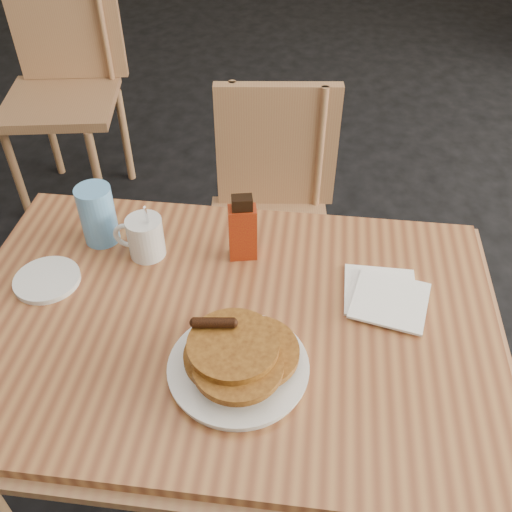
{
  "coord_description": "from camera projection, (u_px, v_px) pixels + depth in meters",
  "views": [
    {
      "loc": [
        0.12,
        -0.81,
        1.63
      ],
      "look_at": [
        0.0,
        0.03,
        0.86
      ],
      "focal_mm": 40.0,
      "sensor_mm": 36.0,
      "label": 1
    }
  ],
  "objects": [
    {
      "name": "pancake_plate",
      "position": [
        238.0,
        360.0,
        1.05
      ],
      "size": [
        0.26,
        0.26,
        0.1
      ],
      "rotation": [
        0.0,
        0.0,
        -0.3
      ],
      "color": "silver",
      "rests_on": "main_table"
    },
    {
      "name": "floor",
      "position": [
        254.0,
        475.0,
        1.7
      ],
      "size": [
        10.0,
        10.0,
        0.0
      ],
      "primitive_type": "plane",
      "color": "black",
      "rests_on": "ground"
    },
    {
      "name": "coffee_mug",
      "position": [
        144.0,
        237.0,
        1.28
      ],
      "size": [
        0.12,
        0.08,
        0.15
      ],
      "rotation": [
        0.0,
        0.0,
        -0.26
      ],
      "color": "silver",
      "rests_on": "main_table"
    },
    {
      "name": "chair_main_far",
      "position": [
        273.0,
        198.0,
        1.87
      ],
      "size": [
        0.44,
        0.44,
        0.87
      ],
      "rotation": [
        0.0,
        0.0,
        0.13
      ],
      "color": "#986F47",
      "rests_on": "floor"
    },
    {
      "name": "chair_wall_extra",
      "position": [
        63.0,
        66.0,
        2.42
      ],
      "size": [
        0.54,
        0.54,
        1.01
      ],
      "rotation": [
        0.0,
        0.0,
        0.19
      ],
      "color": "#986F47",
      "rests_on": "floor"
    },
    {
      "name": "napkin_stack",
      "position": [
        385.0,
        296.0,
        1.21
      ],
      "size": [
        0.18,
        0.19,
        0.01
      ],
      "rotation": [
        0.0,
        0.0,
        0.01
      ],
      "color": "white",
      "rests_on": "main_table"
    },
    {
      "name": "blue_tumbler",
      "position": [
        98.0,
        215.0,
        1.31
      ],
      "size": [
        0.1,
        0.1,
        0.14
      ],
      "primitive_type": "cylinder",
      "rotation": [
        0.0,
        0.0,
        -0.31
      ],
      "color": "#5E9FDC",
      "rests_on": "main_table"
    },
    {
      "name": "main_table",
      "position": [
        225.0,
        332.0,
        1.2
      ],
      "size": [
        1.16,
        0.8,
        0.75
      ],
      "rotation": [
        0.0,
        0.0,
        0.02
      ],
      "color": "#9F6538",
      "rests_on": "floor"
    },
    {
      "name": "syrup_bottle",
      "position": [
        243.0,
        230.0,
        1.26
      ],
      "size": [
        0.07,
        0.05,
        0.16
      ],
      "rotation": [
        0.0,
        0.0,
        0.23
      ],
      "color": "maroon",
      "rests_on": "main_table"
    },
    {
      "name": "side_saucer",
      "position": [
        47.0,
        280.0,
        1.24
      ],
      "size": [
        0.18,
        0.18,
        0.01
      ],
      "primitive_type": "cylinder",
      "rotation": [
        0.0,
        0.0,
        -0.35
      ],
      "color": "silver",
      "rests_on": "main_table"
    }
  ]
}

